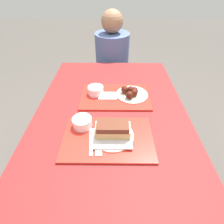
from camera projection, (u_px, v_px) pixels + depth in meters
name	position (u px, v px, depth m)	size (l,w,h in m)	color
ground_plane	(111.00, 182.00, 1.48)	(12.00, 12.00, 0.00)	#4C4742
picnic_table	(111.00, 128.00, 1.07)	(0.90, 1.46, 0.74)	maroon
picnic_bench_far	(112.00, 84.00, 1.97)	(0.86, 0.28, 0.46)	maroon
tray_near	(108.00, 138.00, 0.87)	(0.45, 0.30, 0.01)	red
tray_far	(115.00, 96.00, 1.15)	(0.45, 0.30, 0.01)	red
bowl_coleslaw_near	(82.00, 122.00, 0.91)	(0.10, 0.10, 0.05)	silver
brisket_sandwich_plate	(113.00, 131.00, 0.85)	(0.21, 0.21, 0.09)	beige
plastic_fork_near	(96.00, 141.00, 0.85)	(0.04, 0.17, 0.00)	white
plastic_knife_near	(100.00, 141.00, 0.85)	(0.03, 0.17, 0.00)	white
plastic_spoon_near	(91.00, 141.00, 0.85)	(0.03, 0.17, 0.00)	white
condiment_packet	(111.00, 127.00, 0.92)	(0.04, 0.03, 0.01)	#3F3F47
bowl_coleslaw_far	(96.00, 90.00, 1.15)	(0.10, 0.10, 0.05)	silver
wings_plate_far	(131.00, 93.00, 1.14)	(0.21, 0.21, 0.06)	beige
napkin_far	(108.00, 96.00, 1.14)	(0.12, 0.08, 0.01)	white
person_seated_across	(112.00, 54.00, 1.74)	(0.33, 0.33, 0.67)	#4C6093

